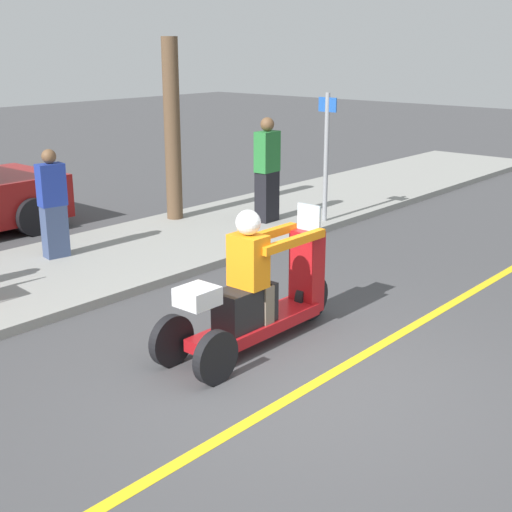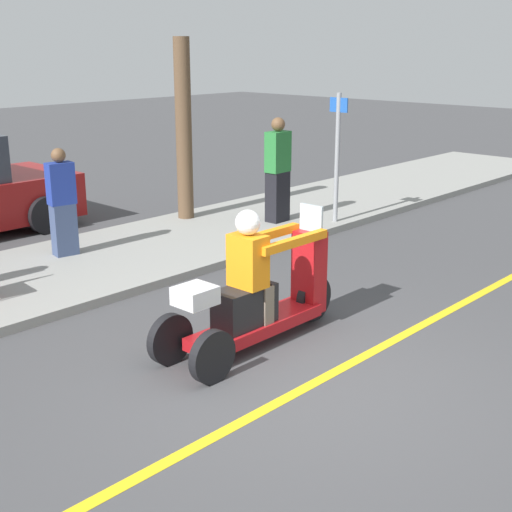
{
  "view_description": "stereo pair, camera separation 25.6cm",
  "coord_description": "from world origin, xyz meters",
  "px_view_note": "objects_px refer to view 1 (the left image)",
  "views": [
    {
      "loc": [
        -4.99,
        -3.6,
        3.11
      ],
      "look_at": [
        0.35,
        1.03,
        0.99
      ],
      "focal_mm": 50.0,
      "sensor_mm": 36.0,
      "label": 1
    },
    {
      "loc": [
        -4.82,
        -3.79,
        3.11
      ],
      "look_at": [
        0.35,
        1.03,
        0.99
      ],
      "focal_mm": 50.0,
      "sensor_mm": 36.0,
      "label": 2
    }
  ],
  "objects_px": {
    "tree_trunk": "(172,130)",
    "street_sign": "(326,152)",
    "spectator_by_tree": "(53,206)",
    "motorcycle_trike": "(257,297)",
    "spectator_far_back": "(267,172)"
  },
  "relations": [
    {
      "from": "spectator_far_back",
      "to": "tree_trunk",
      "type": "distance_m",
      "value": 1.78
    },
    {
      "from": "motorcycle_trike",
      "to": "tree_trunk",
      "type": "relative_size",
      "value": 0.79
    },
    {
      "from": "spectator_far_back",
      "to": "spectator_by_tree",
      "type": "relative_size",
      "value": 1.14
    },
    {
      "from": "spectator_by_tree",
      "to": "street_sign",
      "type": "relative_size",
      "value": 0.71
    },
    {
      "from": "tree_trunk",
      "to": "motorcycle_trike",
      "type": "bearing_deg",
      "value": -123.67
    },
    {
      "from": "motorcycle_trike",
      "to": "spectator_far_back",
      "type": "xyz_separation_m",
      "value": [
        3.94,
        3.17,
        0.45
      ]
    },
    {
      "from": "motorcycle_trike",
      "to": "tree_trunk",
      "type": "distance_m",
      "value": 5.58
    },
    {
      "from": "tree_trunk",
      "to": "street_sign",
      "type": "height_order",
      "value": "tree_trunk"
    },
    {
      "from": "spectator_by_tree",
      "to": "tree_trunk",
      "type": "bearing_deg",
      "value": 9.38
    },
    {
      "from": "spectator_by_tree",
      "to": "street_sign",
      "type": "height_order",
      "value": "street_sign"
    },
    {
      "from": "tree_trunk",
      "to": "street_sign",
      "type": "relative_size",
      "value": 1.41
    },
    {
      "from": "tree_trunk",
      "to": "street_sign",
      "type": "bearing_deg",
      "value": -53.4
    },
    {
      "from": "tree_trunk",
      "to": "street_sign",
      "type": "xyz_separation_m",
      "value": [
        1.58,
        -2.13,
        -0.35
      ]
    },
    {
      "from": "motorcycle_trike",
      "to": "street_sign",
      "type": "distance_m",
      "value": 5.26
    },
    {
      "from": "street_sign",
      "to": "motorcycle_trike",
      "type": "bearing_deg",
      "value": -152.3
    }
  ]
}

